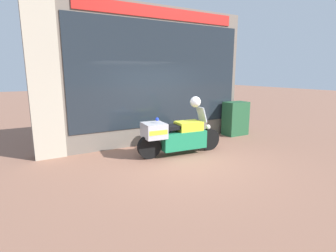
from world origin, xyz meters
name	(u,v)px	position (x,y,z in m)	size (l,w,h in m)	color
ground_plane	(185,160)	(0.00, 0.00, 0.00)	(60.00, 60.00, 0.00)	#8E604C
shop_building	(138,77)	(-0.37, 2.00, 2.05)	(6.59, 0.55, 4.08)	#6B6056
window_display	(158,126)	(0.30, 2.03, 0.47)	(5.39, 0.30, 1.96)	slate
paramedic_motorcycle	(177,136)	(0.05, 0.48, 0.52)	(2.43, 0.71, 1.25)	black
utility_cabinet	(235,118)	(3.05, 1.42, 0.58)	(0.82, 0.52, 1.17)	#235633
white_helmet	(195,102)	(0.61, 0.44, 1.40)	(0.29, 0.29, 0.29)	white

